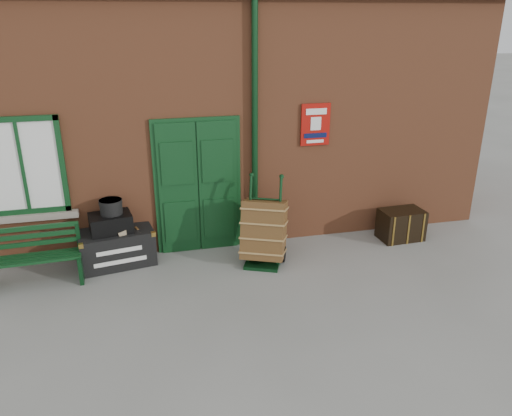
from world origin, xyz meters
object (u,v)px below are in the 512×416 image
object	(u,v)px
dark_trunk	(401,224)
houdini_trunk	(117,247)
porter_trolley	(264,231)
bench	(30,256)

from	to	relation	value
dark_trunk	houdini_trunk	bearing A→B (deg)	175.51
houdini_trunk	dark_trunk	world-z (taller)	houdini_trunk
dark_trunk	porter_trolley	bearing A→B (deg)	-176.04
bench	porter_trolley	world-z (taller)	porter_trolley
bench	dark_trunk	distance (m)	6.13
houdini_trunk	porter_trolley	bearing A→B (deg)	-21.21
houdini_trunk	dark_trunk	bearing A→B (deg)	-11.84
porter_trolley	dark_trunk	distance (m)	2.62
houdini_trunk	dark_trunk	distance (m)	4.91
porter_trolley	dark_trunk	xyz separation A→B (m)	(2.60, 0.28, -0.27)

